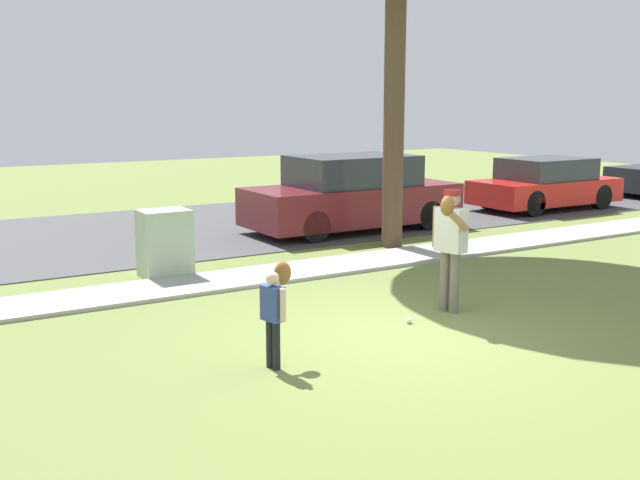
# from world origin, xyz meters

# --- Properties ---
(ground_plane) EXTENTS (48.00, 48.00, 0.00)m
(ground_plane) POSITION_xyz_m (0.00, 3.50, 0.00)
(ground_plane) COLOR olive
(sidewalk_strip) EXTENTS (36.00, 1.20, 0.06)m
(sidewalk_strip) POSITION_xyz_m (0.00, 3.60, 0.03)
(sidewalk_strip) COLOR #A3A39E
(sidewalk_strip) RESTS_ON ground
(road_surface) EXTENTS (36.00, 6.80, 0.02)m
(road_surface) POSITION_xyz_m (0.00, 8.60, 0.01)
(road_surface) COLOR #424244
(road_surface) RESTS_ON ground
(person_adult) EXTENTS (0.65, 0.72, 1.66)m
(person_adult) POSITION_xyz_m (1.17, 0.46, 1.04)
(person_adult) COLOR #6B6656
(person_adult) RESTS_ON ground
(person_child) EXTENTS (0.46, 0.50, 1.10)m
(person_child) POSITION_xyz_m (-1.79, -0.17, 0.71)
(person_child) COLOR black
(person_child) RESTS_ON ground
(baseball) EXTENTS (0.07, 0.07, 0.07)m
(baseball) POSITION_xyz_m (0.41, 0.33, 0.04)
(baseball) COLOR white
(baseball) RESTS_ON ground
(utility_cabinet) EXTENTS (0.77, 0.62, 1.09)m
(utility_cabinet) POSITION_xyz_m (-1.35, 4.46, 0.55)
(utility_cabinet) COLOR #9EB293
(utility_cabinet) RESTS_ON ground
(parked_suv_maroon) EXTENTS (4.70, 1.90, 1.63)m
(parked_suv_maroon) POSITION_xyz_m (3.65, 6.52, 0.79)
(parked_suv_maroon) COLOR maroon
(parked_suv_maroon) RESTS_ON road_surface
(parked_hatchback_red) EXTENTS (4.00, 1.75, 1.33)m
(parked_hatchback_red) POSITION_xyz_m (9.75, 6.60, 0.66)
(parked_hatchback_red) COLOR red
(parked_hatchback_red) RESTS_ON road_surface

